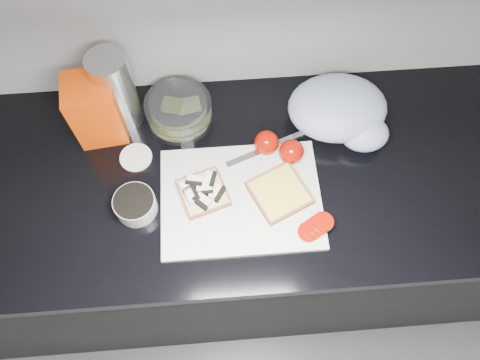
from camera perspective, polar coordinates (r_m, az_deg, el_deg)
name	(u,v)px	position (r m, az deg, el deg)	size (l,w,h in m)	color
base_cabinet	(220,235)	(1.65, -2.48, -6.71)	(3.50, 0.60, 0.86)	black
countertop	(213,177)	(1.23, -3.29, 0.31)	(3.50, 0.64, 0.04)	black
cutting_board	(241,198)	(1.18, 0.11, -2.26)	(0.40, 0.30, 0.01)	silver
bread_left	(203,192)	(1.17, -4.58, -1.44)	(0.15, 0.15, 0.04)	beige
bread_right	(279,193)	(1.17, 4.83, -1.56)	(0.18, 0.18, 0.02)	beige
tomato_slices	(316,227)	(1.15, 9.21, -5.66)	(0.10, 0.08, 0.02)	#970E03
knife	(275,145)	(1.24, 4.33, 4.30)	(0.22, 0.09, 0.01)	silver
seed_tub	(135,204)	(1.17, -12.67, -2.90)	(0.10, 0.10, 0.05)	#989D9D
tub_lid	(136,157)	(1.26, -12.57, 2.70)	(0.08, 0.08, 0.01)	silver
glass_bowl	(179,111)	(1.28, -7.44, 8.39)	(0.18, 0.18, 0.07)	silver
bread_bag	(96,109)	(1.25, -17.12, 8.25)	(0.12, 0.11, 0.19)	#E43803
steel_canister	(116,91)	(1.25, -14.86, 10.47)	(0.10, 0.10, 0.24)	silver
grocery_bag	(341,111)	(1.27, 12.24, 8.19)	(0.27, 0.24, 0.12)	silver
whole_tomatoes	(279,147)	(1.22, 4.77, 4.00)	(0.13, 0.10, 0.07)	#970E03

